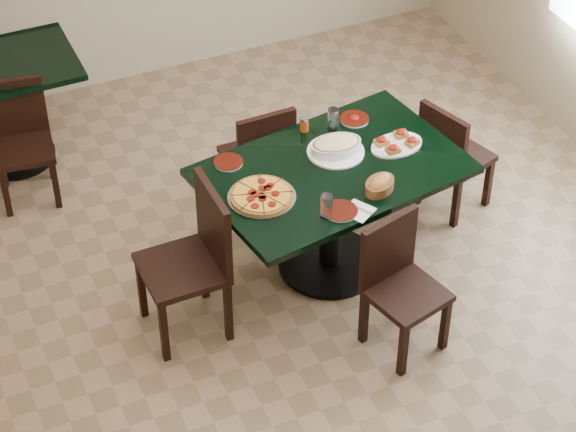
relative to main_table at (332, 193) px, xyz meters
name	(u,v)px	position (x,y,z in m)	size (l,w,h in m)	color
floor	(287,310)	(-0.39, -0.25, -0.57)	(5.50, 5.50, 0.00)	#85694D
main_table	(332,193)	(0.00, 0.00, 0.00)	(1.60, 1.17, 0.75)	black
back_table	(4,93)	(-1.50, 1.85, -0.04)	(0.99, 0.72, 0.75)	black
chair_far	(261,156)	(-0.18, 0.64, -0.12)	(0.39, 0.39, 0.82)	black
chair_near	(398,279)	(0.08, -0.69, -0.12)	(0.46, 0.46, 0.81)	black
chair_right	(450,154)	(0.91, 0.19, -0.13)	(0.47, 0.47, 0.80)	black
chair_left	(196,254)	(-0.89, -0.14, -0.04)	(0.45, 0.45, 0.94)	black
back_chair_near	(21,135)	(-1.49, 1.46, -0.12)	(0.42, 0.42, 0.80)	black
pepperoni_pizza	(262,196)	(-0.47, -0.09, 0.20)	(0.38, 0.38, 0.04)	#ACABB2
lasagna_casserole	(336,146)	(0.08, 0.12, 0.23)	(0.33, 0.33, 0.09)	white
bread_basket	(380,185)	(0.15, -0.29, 0.22)	(0.24, 0.22, 0.09)	brown
bruschetta_platter	(397,143)	(0.43, 0.04, 0.21)	(0.35, 0.26, 0.05)	white
side_plate_near	(341,211)	(-0.13, -0.37, 0.19)	(0.19, 0.19, 0.02)	white
side_plate_far_r	(354,119)	(0.32, 0.37, 0.19)	(0.18, 0.18, 0.03)	white
side_plate_far_l	(228,162)	(-0.53, 0.28, 0.19)	(0.17, 0.17, 0.02)	white
napkin_setting	(358,211)	(-0.04, -0.40, 0.18)	(0.20, 0.20, 0.01)	white
water_glass_a	(333,119)	(0.17, 0.34, 0.25)	(0.07, 0.07, 0.14)	silver
water_glass_b	(326,206)	(-0.21, -0.37, 0.25)	(0.07, 0.07, 0.14)	silver
pepper_shaker	(304,124)	(0.00, 0.40, 0.23)	(0.05, 0.05, 0.09)	#B13D12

